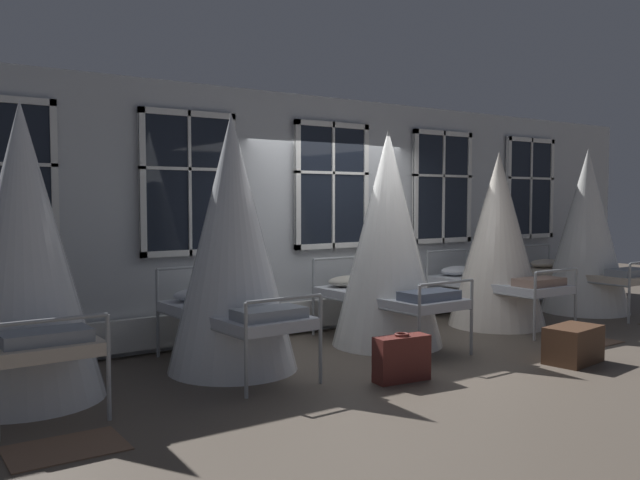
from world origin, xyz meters
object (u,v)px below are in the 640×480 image
(cot_second, at_px, (232,246))
(suitcase_dark, at_px, (402,358))
(cot_fifth, at_px, (586,233))
(travel_trunk, at_px, (573,344))
(cot_third, at_px, (387,240))
(cot_fourth, at_px, (498,241))
(cot_first, at_px, (23,255))

(cot_second, distance_m, suitcase_dark, 2.04)
(cot_fifth, xyz_separation_m, suitcase_dark, (-5.07, -1.40, -1.01))
(suitcase_dark, relative_size, travel_trunk, 0.91)
(cot_third, relative_size, cot_fourth, 1.07)
(cot_first, relative_size, cot_fifth, 1.03)
(cot_fifth, height_order, travel_trunk, cot_fifth)
(suitcase_dark, bearing_deg, cot_third, 60.92)
(cot_first, relative_size, travel_trunk, 4.08)
(travel_trunk, bearing_deg, cot_third, 119.25)
(cot_fourth, relative_size, cot_fifth, 0.95)
(suitcase_dark, bearing_deg, travel_trunk, -7.53)
(cot_first, xyz_separation_m, travel_trunk, (5.10, -1.93, -1.07))
(cot_second, bearing_deg, travel_trunk, -122.09)
(cot_first, bearing_deg, cot_third, -91.63)
(cot_second, xyz_separation_m, travel_trunk, (3.13, -1.85, -1.08))
(cot_first, distance_m, travel_trunk, 5.56)
(cot_third, distance_m, cot_fifth, 4.10)
(cot_first, distance_m, suitcase_dark, 3.57)
(suitcase_dark, bearing_deg, cot_first, 161.95)
(cot_third, distance_m, travel_trunk, 2.37)
(cot_fourth, distance_m, travel_trunk, 2.39)
(cot_first, height_order, cot_second, cot_second)
(cot_fifth, distance_m, suitcase_dark, 5.35)
(cot_second, relative_size, cot_fourth, 1.09)
(cot_first, xyz_separation_m, cot_third, (4.07, -0.08, -0.01))
(cot_second, xyz_separation_m, cot_fifth, (6.19, 0.06, -0.05))
(cot_first, height_order, cot_fifth, cot_first)
(suitcase_dark, xyz_separation_m, travel_trunk, (2.00, -0.51, -0.02))
(cot_first, xyz_separation_m, suitcase_dark, (3.10, -1.43, -1.05))
(suitcase_dark, height_order, travel_trunk, suitcase_dark)
(cot_first, height_order, suitcase_dark, cot_first)
(cot_fourth, bearing_deg, cot_second, 92.23)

